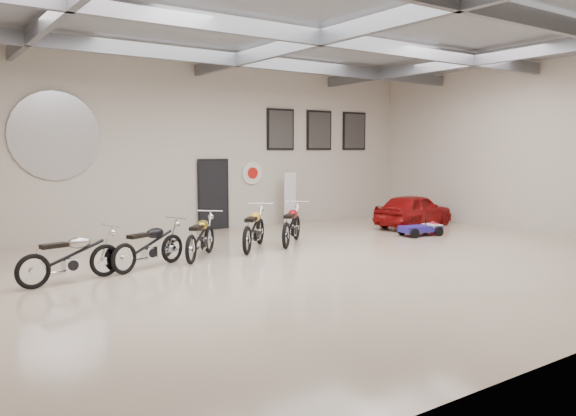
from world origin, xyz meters
TOP-DOWN VIEW (x-y plane):
  - floor at (0.00, 0.00)m, footprint 16.00×12.00m
  - ceiling at (0.00, 0.00)m, footprint 16.00×12.00m
  - back_wall at (0.00, 6.00)m, footprint 16.00×0.02m
  - right_wall at (8.00, 0.00)m, footprint 0.02×12.00m
  - ceiling_beams at (0.00, 0.00)m, footprint 15.80×11.80m
  - door at (0.50, 5.95)m, footprint 0.92×0.08m
  - logo_plaque at (-4.00, 5.95)m, footprint 2.30×0.06m
  - poster_left at (3.00, 5.96)m, footprint 1.05×0.08m
  - poster_mid at (4.60, 5.96)m, footprint 1.05×0.08m
  - poster_right at (6.20, 5.96)m, footprint 1.05×0.08m
  - oil_sign at (1.90, 5.95)m, footprint 0.72×0.10m
  - banner_stand at (3.06, 5.50)m, footprint 0.50×0.25m
  - motorcycle_silver at (-4.86, 1.23)m, footprint 2.04×0.98m
  - motorcycle_black at (-3.20, 1.62)m, footprint 2.00×1.31m
  - motorcycle_gold at (-1.84, 2.01)m, footprint 1.79×1.86m
  - motorcycle_yellow at (-0.27, 2.29)m, footprint 1.92×1.96m
  - motorcycle_red at (0.93, 2.38)m, footprint 1.92×1.89m
  - go_kart at (4.88, 1.41)m, footprint 1.59×0.91m
  - vintage_car at (6.00, 2.84)m, footprint 1.83×3.28m

SIDE VIEW (x-z plane):
  - floor at x=0.00m, z-range -0.01..0.01m
  - go_kart at x=4.88m, z-range 0.00..0.54m
  - motorcycle_black at x=-3.20m, z-range 0.00..1.00m
  - motorcycle_silver at x=-4.86m, z-range 0.00..1.02m
  - motorcycle_gold at x=-1.84m, z-range 0.00..1.02m
  - vintage_car at x=6.00m, z-range 0.00..1.06m
  - motorcycle_red at x=0.93m, z-range 0.00..1.07m
  - motorcycle_yellow at x=-0.27m, z-range 0.00..1.09m
  - banner_stand at x=3.06m, z-range 0.00..1.76m
  - door at x=0.50m, z-range 0.00..2.10m
  - oil_sign at x=1.90m, z-range 1.34..2.06m
  - back_wall at x=0.00m, z-range 0.00..5.00m
  - right_wall at x=8.00m, z-range 0.00..5.00m
  - logo_plaque at x=-4.00m, z-range 2.22..3.38m
  - poster_left at x=3.00m, z-range 2.42..3.78m
  - poster_mid at x=4.60m, z-range 2.42..3.78m
  - poster_right at x=6.20m, z-range 2.42..3.78m
  - ceiling_beams at x=0.00m, z-range 4.59..4.91m
  - ceiling at x=0.00m, z-range 5.00..5.00m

